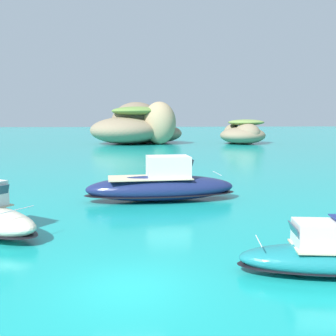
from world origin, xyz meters
TOP-DOWN VIEW (x-y plane):
  - ground_plane at (0.00, 0.00)m, footprint 400.00×400.00m
  - islet_large at (1.29, 69.42)m, footprint 21.51×18.87m
  - islet_small at (22.07, 66.63)m, footprint 11.97×13.13m
  - motorboat_navy at (2.01, 13.38)m, footprint 10.13×3.68m
  - motorboat_teal at (6.93, 0.55)m, footprint 6.54×2.82m

SIDE VIEW (x-z plane):
  - ground_plane at x=0.00m, z-range 0.00..0.00m
  - motorboat_teal at x=6.93m, z-range -0.36..1.63m
  - motorboat_navy at x=2.01m, z-range -0.48..2.44m
  - islet_small at x=22.07m, z-range -0.34..4.55m
  - islet_large at x=1.29m, z-range -0.88..7.55m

